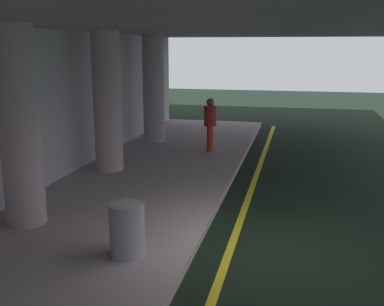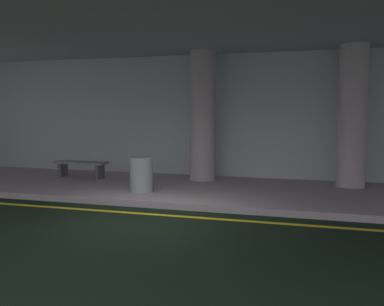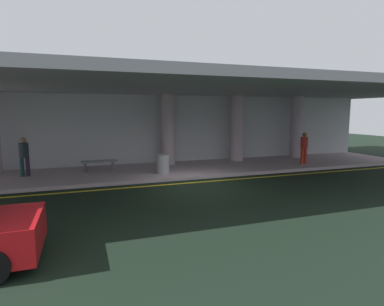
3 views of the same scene
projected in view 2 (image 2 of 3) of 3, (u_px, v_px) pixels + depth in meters
name	position (u px, v px, depth m)	size (l,w,h in m)	color
ground_plane	(143.00, 220.00, 8.78)	(60.00, 60.00, 0.00)	black
sidewalk	(190.00, 189.00, 11.73)	(26.00, 4.20, 0.15)	#A6949B
lane_stripe_yellow	(152.00, 214.00, 9.22)	(26.00, 0.14, 0.01)	yellow
support_column_left_mid	(203.00, 116.00, 12.73)	(0.73, 0.73, 3.65)	#A08E95
support_column_center	(352.00, 116.00, 11.56)	(0.73, 0.73, 3.65)	#AA959C
ceiling_overhang	(184.00, 35.00, 10.89)	(28.00, 13.20, 0.30)	gray
terminal_back_wall	(212.00, 118.00, 13.70)	(26.00, 0.30, 3.80)	#ACAFB4
bench_metal	(81.00, 166.00, 13.24)	(1.60, 0.50, 0.48)	slate
trash_bin_steel	(141.00, 175.00, 10.88)	(0.56, 0.56, 0.85)	gray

